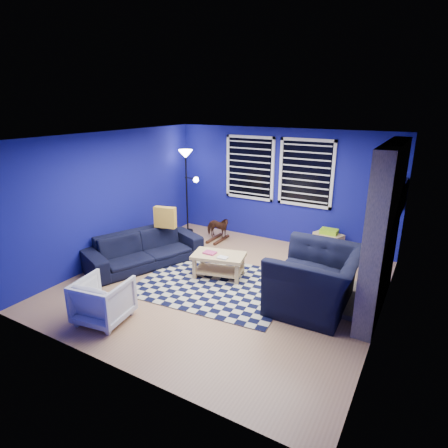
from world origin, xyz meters
name	(u,v)px	position (x,y,z in m)	size (l,w,h in m)	color
floor	(224,284)	(0.00, 0.00, 0.00)	(5.00, 5.00, 0.00)	tan
ceiling	(224,137)	(0.00, 0.00, 2.50)	(5.00, 5.00, 0.00)	white
wall_back	(281,187)	(0.00, 2.50, 1.25)	(5.00, 5.00, 0.00)	navy
wall_left	(113,197)	(-2.50, 0.00, 1.25)	(5.00, 5.00, 0.00)	navy
wall_right	(389,243)	(2.50, 0.00, 1.25)	(5.00, 5.00, 0.00)	navy
fireplace	(382,234)	(2.36, 0.50, 1.20)	(0.65, 2.00, 2.50)	gray
window_left	(250,168)	(-0.75, 2.46, 1.60)	(1.17, 0.06, 1.42)	black
window_right	(306,173)	(0.55, 2.46, 1.60)	(1.17, 0.06, 1.42)	black
tv	(402,199)	(2.45, 2.00, 1.40)	(0.07, 1.00, 0.58)	black
rug	(215,284)	(-0.13, -0.08, 0.01)	(2.50, 2.00, 0.02)	black
sofa	(144,249)	(-1.74, -0.05, 0.32)	(0.86, 2.20, 0.64)	black
armchair_big	(316,280)	(1.57, 0.04, 0.46)	(1.24, 1.41, 0.92)	black
armchair_bent	(103,300)	(-0.94, -1.83, 0.32)	(0.69, 0.71, 0.64)	gray
rocking_horse	(218,227)	(-1.19, 1.79, 0.32)	(0.59, 0.27, 0.50)	#4E3219
coffee_table	(219,261)	(-0.23, 0.20, 0.32)	(1.02, 0.73, 0.46)	#D3B977
cabinet	(328,243)	(1.19, 2.24, 0.24)	(0.64, 0.54, 0.54)	#D3B977
floor_lamp	(187,166)	(-2.13, 1.97, 1.61)	(0.54, 0.33, 1.97)	black
throw_pillow	(165,217)	(-1.59, 0.44, 0.85)	(0.44, 0.13, 0.42)	gold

